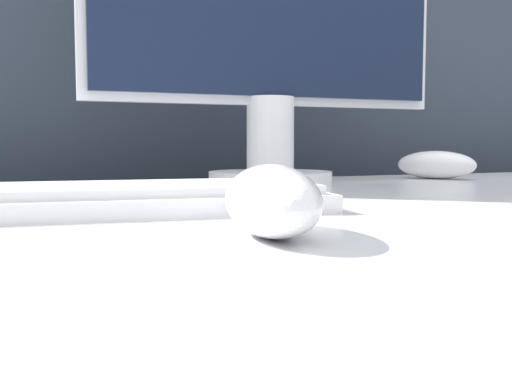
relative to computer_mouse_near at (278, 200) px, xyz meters
name	(u,v)px	position (x,y,z in m)	size (l,w,h in m)	color
partition_panel	(109,240)	(0.00, 0.74, -0.14)	(5.00, 0.03, 1.18)	#333D4C
computer_mouse_near	(278,200)	(0.00, 0.00, 0.00)	(0.09, 0.14, 0.05)	white
keyboard	(104,199)	(-0.09, 0.18, -0.01)	(0.40, 0.18, 0.02)	white
computer_mouse_far	(436,165)	(0.50, 0.47, 0.00)	(0.12, 0.14, 0.05)	white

